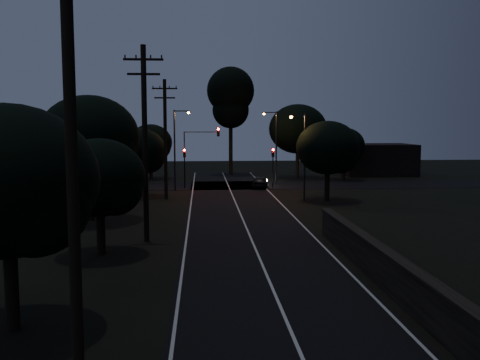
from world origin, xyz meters
TOP-DOWN VIEW (x-y plane):
  - ground at (0.00, 0.00)m, footprint 160.00×160.00m
  - road_surface at (0.00, 31.12)m, footprint 60.00×70.00m
  - utility_pole_near at (-6.00, -2.00)m, footprint 2.20×0.30m
  - utility_pole_mid at (-6.00, 15.00)m, footprint 2.20×0.30m
  - utility_pole_far at (-6.00, 32.00)m, footprint 2.20×0.30m
  - tree_left_a at (-8.79, 1.88)m, footprint 5.80×5.80m
  - tree_left_b at (-7.83, 11.91)m, footprint 4.68×4.68m
  - tree_left_c at (-10.26, 21.86)m, footprint 6.82×6.82m
  - tree_left_d at (-8.33, 33.90)m, footprint 4.92×4.92m
  - tree_far_nw at (-8.82, 49.89)m, footprint 5.21×5.21m
  - tree_far_w at (-13.77, 45.87)m, footprint 6.53×6.53m
  - tree_far_ne at (9.25, 49.86)m, footprint 7.15×7.15m
  - tree_far_e at (14.17, 46.90)m, footprint 4.89×4.89m
  - tree_right_a at (8.19, 29.89)m, footprint 5.44×5.44m
  - tall_pine at (1.00, 55.00)m, footprint 6.17×6.17m
  - building_left at (-20.00, 52.00)m, footprint 10.00×8.00m
  - building_right at (20.00, 53.00)m, footprint 9.00×7.00m
  - signal_left at (-4.60, 39.99)m, footprint 0.28×0.35m
  - signal_right at (4.60, 39.99)m, footprint 0.28×0.35m
  - signal_mast at (-2.91, 39.99)m, footprint 3.70×0.35m
  - streetlight_a at (-5.31, 38.00)m, footprint 1.66×0.26m
  - streetlight_b at (5.31, 44.00)m, footprint 1.66×0.26m
  - streetlight_c at (5.83, 30.00)m, footprint 1.46×0.26m
  - car at (3.20, 39.57)m, footprint 2.07×3.85m

SIDE VIEW (x-z plane):
  - ground at x=0.00m, z-range 0.00..0.00m
  - road_surface at x=0.00m, z-range 0.00..0.03m
  - car at x=3.20m, z-range 0.00..1.24m
  - building_right at x=20.00m, z-range 0.00..4.00m
  - building_left at x=-20.00m, z-range 0.00..4.40m
  - signal_left at x=-4.60m, z-range 0.79..4.89m
  - signal_right at x=4.60m, z-range 0.79..4.89m
  - tree_left_b at x=-7.83m, z-range 0.88..6.82m
  - tree_far_e at x=14.17m, z-range 0.91..7.11m
  - tree_left_d at x=-8.33m, z-range 0.92..7.17m
  - tree_far_nw at x=-8.82m, z-range 0.97..7.57m
  - signal_mast at x=-2.91m, z-range 1.21..7.46m
  - streetlight_c at x=5.83m, z-range 0.60..8.10m
  - tree_right_a at x=8.19m, z-range 1.03..7.94m
  - streetlight_a at x=-5.31m, z-range 0.64..8.64m
  - streetlight_b at x=5.31m, z-range 0.64..8.64m
  - tree_left_a at x=-8.79m, z-range 1.08..8.41m
  - tree_far_w at x=-13.77m, z-range 1.25..9.57m
  - utility_pole_far at x=-6.00m, z-range 0.23..10.73m
  - tree_left_c at x=-10.26m, z-range 1.26..9.89m
  - utility_pole_mid at x=-6.00m, z-range 0.24..11.24m
  - tree_far_ne at x=9.25m, z-range 1.33..10.38m
  - utility_pole_near at x=-6.00m, z-range 0.25..12.25m
  - tall_pine at x=1.00m, z-range 3.10..17.13m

